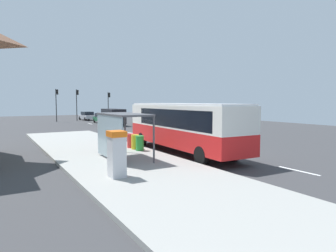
{
  "coord_description": "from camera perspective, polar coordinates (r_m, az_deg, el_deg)",
  "views": [
    {
      "loc": [
        -12.29,
        -14.69,
        3.33
      ],
      "look_at": [
        -1.0,
        4.14,
        1.5
      ],
      "focal_mm": 31.43,
      "sensor_mm": 36.0,
      "label": 1
    }
  ],
  "objects": [
    {
      "name": "recycling_bin_yellow",
      "position": [
        19.68,
        -6.37,
        -3.08
      ],
      "size": [
        0.52,
        0.52,
        0.95
      ],
      "primitive_type": "cylinder",
      "color": "yellow",
      "rests_on": "sidewalk_platform"
    },
    {
      "name": "lane_stripe_seg_4",
      "position": [
        31.49,
        -7.3,
        -1.33
      ],
      "size": [
        0.16,
        2.2,
        0.01
      ],
      "primitive_type": "cube",
      "color": "silver",
      "rests_on": "ground"
    },
    {
      "name": "sedan_near",
      "position": [
        46.73,
        -12.71,
        1.54
      ],
      "size": [
        2.03,
        4.49,
        1.52
      ],
      "color": "#195933",
      "rests_on": "ground"
    },
    {
      "name": "traffic_light_near_side",
      "position": [
        53.14,
        -11.43,
        4.66
      ],
      "size": [
        0.49,
        0.28,
        4.98
      ],
      "color": "#2D2D2D",
      "rests_on": "ground"
    },
    {
      "name": "recycling_bin_red",
      "position": [
        20.31,
        -7.2,
        -2.84
      ],
      "size": [
        0.52,
        0.52,
        0.95
      ],
      "primitive_type": "cylinder",
      "color": "red",
      "rests_on": "sidewalk_platform"
    },
    {
      "name": "lane_stripe_seg_3",
      "position": [
        27.01,
        -3.04,
        -2.31
      ],
      "size": [
        0.16,
        2.2,
        0.01
      ],
      "primitive_type": "cube",
      "color": "silver",
      "rests_on": "ground"
    },
    {
      "name": "lane_stripe_seg_1",
      "position": [
        18.87,
        11.41,
        -5.48
      ],
      "size": [
        0.16,
        2.2,
        0.01
      ],
      "primitive_type": "cube",
      "color": "silver",
      "rests_on": "ground"
    },
    {
      "name": "traffic_light_far_side",
      "position": [
        51.69,
        -20.79,
        4.71
      ],
      "size": [
        0.49,
        0.28,
        5.38
      ],
      "color": "#2D2D2D",
      "rests_on": "ground"
    },
    {
      "name": "lane_stripe_seg_0",
      "position": [
        15.62,
        23.97,
        -7.94
      ],
      "size": [
        0.16,
        2.2,
        0.01
      ],
      "primitive_type": "cube",
      "color": "silver",
      "rests_on": "ground"
    },
    {
      "name": "ticket_machine",
      "position": [
        12.49,
        -9.91,
        -5.28
      ],
      "size": [
        0.66,
        0.76,
        1.94
      ],
      "color": "silver",
      "rests_on": "sidewalk_platform"
    },
    {
      "name": "ground_plane",
      "position": [
        31.4,
        -7.72,
        -1.4
      ],
      "size": [
        56.0,
        92.0,
        0.04
      ],
      "primitive_type": "cube",
      "color": "#38383A"
    },
    {
      "name": "white_van",
      "position": [
        41.7,
        -10.58,
        1.96
      ],
      "size": [
        2.24,
        5.29,
        2.3
      ],
      "color": "black",
      "rests_on": "ground"
    },
    {
      "name": "lane_stripe_seg_5",
      "position": [
        36.11,
        -10.49,
        -0.59
      ],
      "size": [
        0.16,
        2.2,
        0.01
      ],
      "primitive_type": "cube",
      "color": "silver",
      "rests_on": "ground"
    },
    {
      "name": "recycling_bin_green",
      "position": [
        19.05,
        -5.49,
        -3.33
      ],
      "size": [
        0.52,
        0.52,
        0.95
      ],
      "primitive_type": "cylinder",
      "color": "green",
      "rests_on": "sidewalk_platform"
    },
    {
      "name": "bus_shelter",
      "position": [
        16.21,
        -9.58,
        0.33
      ],
      "size": [
        1.8,
        4.0,
        2.5
      ],
      "color": "#4C4C51",
      "rests_on": "sidewalk_platform"
    },
    {
      "name": "lane_stripe_seg_7",
      "position": [
        45.58,
        -14.9,
        0.43
      ],
      "size": [
        0.16,
        2.2,
        0.01
      ],
      "primitive_type": "cube",
      "color": "silver",
      "rests_on": "ground"
    },
    {
      "name": "traffic_light_median",
      "position": [
        53.21,
        -17.22,
        4.81
      ],
      "size": [
        0.49,
        0.28,
        5.39
      ],
      "color": "#2D2D2D",
      "rests_on": "ground"
    },
    {
      "name": "lane_stripe_seg_6",
      "position": [
        40.81,
        -12.95,
        -0.02
      ],
      "size": [
        0.16,
        2.2,
        0.01
      ],
      "primitive_type": "cube",
      "color": "silver",
      "rests_on": "ground"
    },
    {
      "name": "lane_stripe_seg_2",
      "position": [
        22.76,
        2.88,
        -3.64
      ],
      "size": [
        0.16,
        2.2,
        0.01
      ],
      "primitive_type": "cube",
      "color": "silver",
      "rests_on": "ground"
    },
    {
      "name": "sedan_far",
      "position": [
        54.63,
        -15.43,
        1.94
      ],
      "size": [
        2.05,
        4.5,
        1.52
      ],
      "color": "#B7B7BC",
      "rests_on": "ground"
    },
    {
      "name": "sidewalk_platform",
      "position": [
        18.0,
        -11.37,
        -5.7
      ],
      "size": [
        6.2,
        30.0,
        0.18
      ],
      "primitive_type": "cube",
      "color": "#999993",
      "rests_on": "ground"
    },
    {
      "name": "bus",
      "position": [
        19.12,
        2.77,
        0.29
      ],
      "size": [
        2.89,
        11.09,
        3.21
      ],
      "color": "red",
      "rests_on": "ground"
    }
  ]
}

